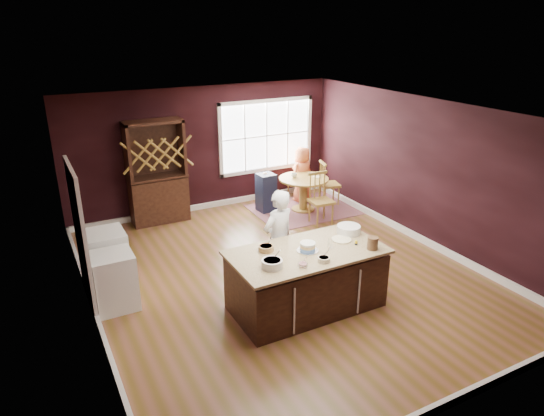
# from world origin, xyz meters

# --- Properties ---
(room_shell) EXTENTS (7.00, 7.00, 7.00)m
(room_shell) POSITION_xyz_m (0.00, 0.00, 1.35)
(room_shell) COLOR brown
(room_shell) RESTS_ON ground
(window) EXTENTS (2.36, 0.10, 1.66)m
(window) POSITION_xyz_m (1.50, 3.47, 1.50)
(window) COLOR white
(window) RESTS_ON room_shell
(doorway) EXTENTS (0.08, 1.26, 2.13)m
(doorway) POSITION_xyz_m (-2.97, 0.60, 1.02)
(doorway) COLOR white
(doorway) RESTS_ON room_shell
(kitchen_island) EXTENTS (2.22, 1.16, 0.92)m
(kitchen_island) POSITION_xyz_m (-0.17, -1.03, 0.44)
(kitchen_island) COLOR black
(kitchen_island) RESTS_ON ground
(dining_table) EXTENTS (1.09, 1.09, 0.75)m
(dining_table) POSITION_xyz_m (1.84, 2.35, 0.53)
(dining_table) COLOR brown
(dining_table) RESTS_ON ground
(baker) EXTENTS (0.67, 0.53, 1.61)m
(baker) POSITION_xyz_m (-0.23, -0.29, 0.80)
(baker) COLOR silver
(baker) RESTS_ON ground
(layer_cake) EXTENTS (0.31, 0.31, 0.13)m
(layer_cake) POSITION_xyz_m (-0.17, -1.04, 0.98)
(layer_cake) COLOR white
(layer_cake) RESTS_ON kitchen_island
(bowl_blue) EXTENTS (0.28, 0.28, 0.11)m
(bowl_blue) POSITION_xyz_m (-0.84, -1.23, 0.97)
(bowl_blue) COLOR white
(bowl_blue) RESTS_ON kitchen_island
(bowl_yellow) EXTENTS (0.22, 0.22, 0.08)m
(bowl_yellow) POSITION_xyz_m (-0.69, -0.76, 0.96)
(bowl_yellow) COLOR tan
(bowl_yellow) RESTS_ON kitchen_island
(bowl_pink) EXTENTS (0.14, 0.14, 0.05)m
(bowl_pink) POSITION_xyz_m (-0.47, -1.41, 0.95)
(bowl_pink) COLOR white
(bowl_pink) RESTS_ON kitchen_island
(bowl_olive) EXTENTS (0.17, 0.17, 0.06)m
(bowl_olive) POSITION_xyz_m (-0.14, -1.41, 0.95)
(bowl_olive) COLOR beige
(bowl_olive) RESTS_ON kitchen_island
(drinking_glass) EXTENTS (0.07, 0.07, 0.13)m
(drinking_glass) POSITION_xyz_m (0.17, -1.09, 0.99)
(drinking_glass) COLOR silver
(drinking_glass) RESTS_ON kitchen_island
(dinner_plate) EXTENTS (0.29, 0.29, 0.02)m
(dinner_plate) POSITION_xyz_m (0.47, -0.97, 0.93)
(dinner_plate) COLOR #FFF3BE
(dinner_plate) RESTS_ON kitchen_island
(white_tub) EXTENTS (0.36, 0.36, 0.12)m
(white_tub) POSITION_xyz_m (0.71, -0.81, 0.98)
(white_tub) COLOR silver
(white_tub) RESTS_ON kitchen_island
(stoneware_crock) EXTENTS (0.15, 0.15, 0.19)m
(stoneware_crock) POSITION_xyz_m (0.68, -1.42, 1.01)
(stoneware_crock) COLOR brown
(stoneware_crock) RESTS_ON kitchen_island
(toy_figurine) EXTENTS (0.04, 0.04, 0.07)m
(toy_figurine) POSITION_xyz_m (0.56, -1.20, 0.96)
(toy_figurine) COLOR yellow
(toy_figurine) RESTS_ON kitchen_island
(rug) EXTENTS (2.21, 1.73, 0.01)m
(rug) POSITION_xyz_m (1.84, 2.35, 0.01)
(rug) COLOR brown
(rug) RESTS_ON ground
(chair_east) EXTENTS (0.50, 0.52, 1.02)m
(chair_east) POSITION_xyz_m (2.58, 2.42, 0.51)
(chair_east) COLOR brown
(chair_east) RESTS_ON ground
(chair_south) EXTENTS (0.49, 0.47, 1.09)m
(chair_south) POSITION_xyz_m (1.76, 1.51, 0.54)
(chair_south) COLOR brown
(chair_south) RESTS_ON ground
(chair_north) EXTENTS (0.45, 0.44, 0.96)m
(chair_north) POSITION_xyz_m (2.19, 3.20, 0.48)
(chair_north) COLOR brown
(chair_north) RESTS_ON ground
(seated_woman) EXTENTS (0.73, 0.59, 1.29)m
(seated_woman) POSITION_xyz_m (2.12, 2.89, 0.65)
(seated_woman) COLOR #D3653A
(seated_woman) RESTS_ON ground
(high_chair) EXTENTS (0.38, 0.38, 0.89)m
(high_chair) POSITION_xyz_m (1.09, 2.69, 0.45)
(high_chair) COLOR #1D2138
(high_chair) RESTS_ON ground
(toddler) EXTENTS (0.18, 0.14, 0.26)m
(toddler) POSITION_xyz_m (1.09, 2.70, 0.81)
(toddler) COLOR #8CA5BF
(toddler) RESTS_ON high_chair
(table_plate) EXTENTS (0.18, 0.18, 0.01)m
(table_plate) POSITION_xyz_m (2.12, 2.27, 0.76)
(table_plate) COLOR beige
(table_plate) RESTS_ON dining_table
(table_cup) EXTENTS (0.16, 0.16, 0.10)m
(table_cup) POSITION_xyz_m (1.67, 2.47, 0.80)
(table_cup) COLOR beige
(table_cup) RESTS_ON dining_table
(hutch) EXTENTS (1.16, 0.48, 2.13)m
(hutch) POSITION_xyz_m (-1.15, 3.22, 1.07)
(hutch) COLOR black
(hutch) RESTS_ON ground
(washer) EXTENTS (0.59, 0.57, 0.86)m
(washer) POSITION_xyz_m (-2.64, 0.28, 0.43)
(washer) COLOR white
(washer) RESTS_ON ground
(dryer) EXTENTS (0.65, 0.63, 0.94)m
(dryer) POSITION_xyz_m (-2.64, 0.92, 0.47)
(dryer) COLOR white
(dryer) RESTS_ON ground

